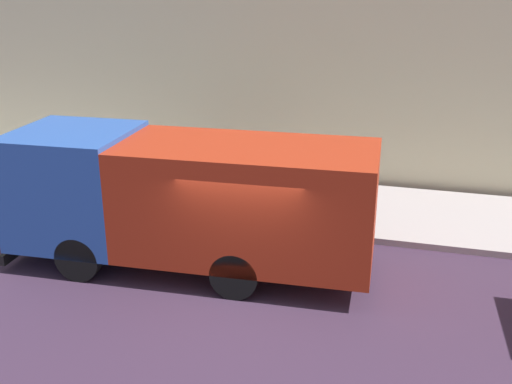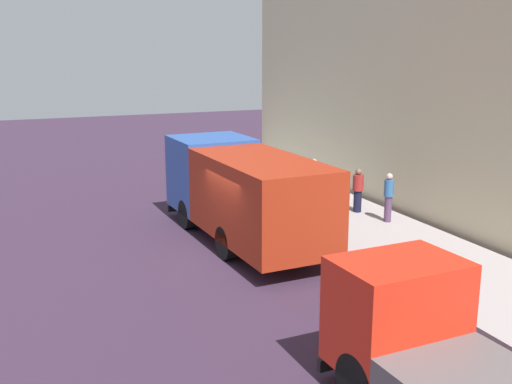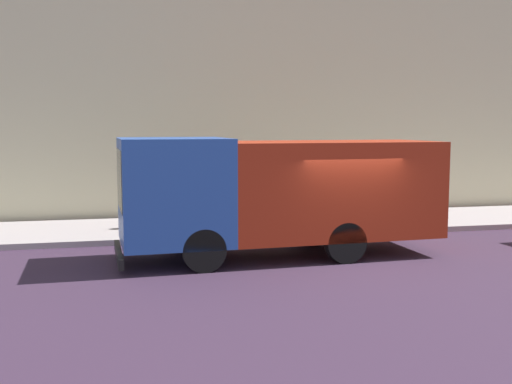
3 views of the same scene
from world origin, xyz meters
The scene contains 8 objects.
ground centered at (0.00, 0.00, 0.00)m, with size 80.00×80.00×0.00m, color #352337.
sidewalk centered at (4.99, 0.00, 0.08)m, with size 3.99×30.00×0.16m, color #A19696.
building_facade centered at (7.49, 0.00, 5.31)m, with size 0.50×30.00×10.62m, color beige.
large_utility_truck centered at (0.74, 1.52, 1.68)m, with size 2.91×8.10×2.99m.
pedestrian_walking centered at (4.85, 4.46, 1.08)m, with size 0.50×0.50×1.72m.
pedestrian_standing centered at (5.70, 2.67, 1.00)m, with size 0.55×0.55×1.60m.
pedestrian_third centered at (5.96, 1.16, 1.07)m, with size 0.44×0.44×1.70m.
traffic_cone_orange centered at (3.80, 4.75, 0.44)m, with size 0.39×0.39×0.56m, color orange.
Camera 1 is at (-10.62, -3.14, 6.17)m, focal length 42.20 mm.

